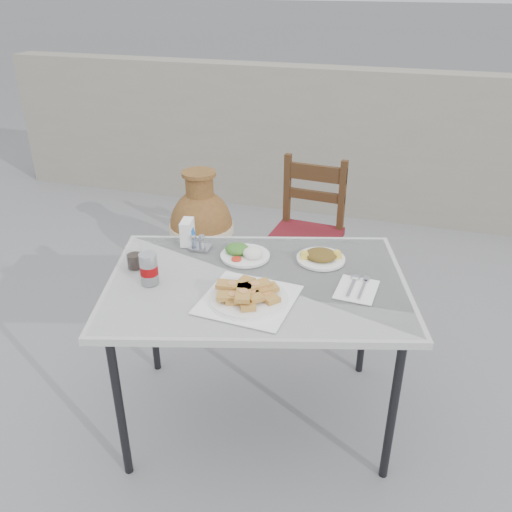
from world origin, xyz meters
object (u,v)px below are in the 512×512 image
(salad_chopped_plate, at_px, (321,256))
(terracotta_urn, at_px, (202,229))
(salad_rice_plate, at_px, (245,253))
(cola_glass, at_px, (134,258))
(soda_can, at_px, (149,269))
(napkin_holder, at_px, (187,232))
(condiment_caddy, at_px, (200,244))
(cafe_table, at_px, (257,290))
(pide_plate, at_px, (248,293))
(chair, at_px, (306,234))

(salad_chopped_plate, relative_size, terracotta_urn, 0.29)
(salad_rice_plate, distance_m, cola_glass, 0.48)
(salad_rice_plate, height_order, soda_can, soda_can)
(napkin_holder, distance_m, terracotta_urn, 1.12)
(cola_glass, distance_m, condiment_caddy, 0.31)
(salad_rice_plate, bearing_deg, condiment_caddy, 176.05)
(salad_chopped_plate, relative_size, napkin_holder, 1.84)
(soda_can, distance_m, napkin_holder, 0.38)
(cafe_table, distance_m, salad_chopped_plate, 0.33)
(napkin_holder, bearing_deg, pide_plate, -52.69)
(cafe_table, xyz_separation_m, salad_rice_plate, (-0.11, 0.17, 0.07))
(cafe_table, height_order, pide_plate, pide_plate)
(chair, bearing_deg, pide_plate, -84.21)
(napkin_holder, height_order, condiment_caddy, napkin_holder)
(salad_rice_plate, bearing_deg, cola_glass, -151.39)
(salad_rice_plate, relative_size, cola_glass, 2.21)
(cola_glass, xyz_separation_m, chair, (0.51, 1.11, -0.32))
(soda_can, bearing_deg, salad_chopped_plate, 32.47)
(napkin_holder, relative_size, terracotta_urn, 0.16)
(condiment_caddy, bearing_deg, salad_rice_plate, -3.95)
(napkin_holder, height_order, terracotta_urn, napkin_holder)
(cafe_table, relative_size, soda_can, 10.75)
(napkin_holder, bearing_deg, condiment_caddy, -34.01)
(soda_can, height_order, condiment_caddy, soda_can)
(cafe_table, distance_m, soda_can, 0.45)
(soda_can, xyz_separation_m, cola_glass, (-0.12, 0.10, -0.02))
(pide_plate, relative_size, cola_glass, 3.69)
(napkin_holder, bearing_deg, chair, 54.82)
(salad_chopped_plate, bearing_deg, condiment_caddy, -174.28)
(soda_can, xyz_separation_m, chair, (0.39, 1.21, -0.34))
(soda_can, relative_size, terracotta_urn, 0.18)
(cafe_table, distance_m, napkin_holder, 0.47)
(salad_rice_plate, xyz_separation_m, cola_glass, (-0.42, -0.23, 0.02))
(terracotta_urn, bearing_deg, cola_glass, -79.82)
(soda_can, bearing_deg, napkin_holder, 89.60)
(cafe_table, xyz_separation_m, cola_glass, (-0.53, -0.05, 0.10))
(salad_rice_plate, distance_m, salad_chopped_plate, 0.34)
(pide_plate, xyz_separation_m, chair, (-0.03, 1.22, -0.31))
(salad_chopped_plate, bearing_deg, napkin_holder, -178.00)
(condiment_caddy, bearing_deg, cola_glass, -129.41)
(cafe_table, bearing_deg, condiment_caddy, 150.20)
(salad_chopped_plate, bearing_deg, soda_can, -147.53)
(soda_can, xyz_separation_m, condiment_caddy, (0.08, 0.34, -0.04))
(condiment_caddy, bearing_deg, chair, 70.25)
(pide_plate, height_order, condiment_caddy, pide_plate)
(cafe_table, distance_m, salad_rice_plate, 0.22)
(terracotta_urn, bearing_deg, salad_chopped_plate, -44.18)
(condiment_caddy, bearing_deg, pide_plate, -45.44)
(salad_rice_plate, distance_m, chair, 0.94)
(salad_chopped_plate, bearing_deg, cafe_table, -131.83)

